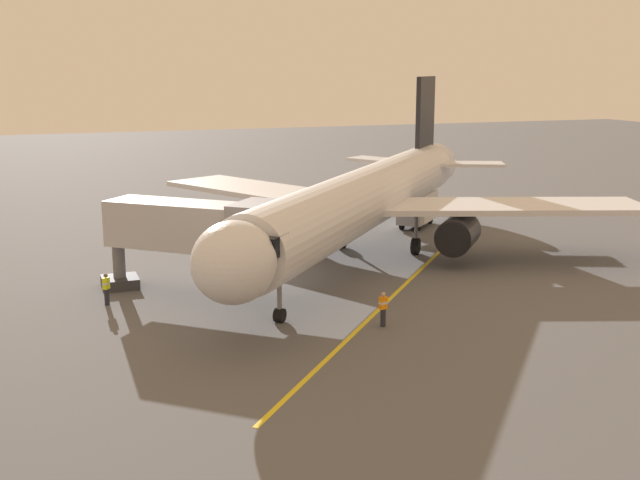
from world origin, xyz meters
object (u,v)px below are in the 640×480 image
object	(u,v)px
airplane	(367,199)
ground_crew_marshaller	(383,309)
ground_crew_wing_walker	(106,289)
box_truck_near_nose	(418,209)
jet_bridge	(206,230)

from	to	relation	value
airplane	ground_crew_marshaller	size ratio (longest dim) A/B	19.64
airplane	ground_crew_wing_walker	world-z (taller)	airplane
ground_crew_wing_walker	airplane	bearing A→B (deg)	-164.79
ground_crew_marshaller	box_truck_near_nose	distance (m)	25.16
airplane	jet_bridge	size ratio (longest dim) A/B	3.40
jet_bridge	ground_crew_marshaller	distance (m)	10.76
airplane	ground_crew_wing_walker	distance (m)	17.62
jet_bridge	box_truck_near_nose	xyz separation A→B (m)	(-19.69, -13.88, -2.38)
ground_crew_wing_walker	box_truck_near_nose	xyz separation A→B (m)	(-24.96, -13.47, 0.50)
box_truck_near_nose	airplane	bearing A→B (deg)	47.30
jet_bridge	airplane	bearing A→B (deg)	-156.59
ground_crew_marshaller	ground_crew_wing_walker	bearing A→B (deg)	-33.93
ground_crew_marshaller	box_truck_near_nose	world-z (taller)	box_truck_near_nose
jet_bridge	ground_crew_marshaller	xyz separation A→B (m)	(-6.87, 7.76, -2.88)
ground_crew_marshaller	ground_crew_wing_walker	xyz separation A→B (m)	(12.14, -8.17, 0.00)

